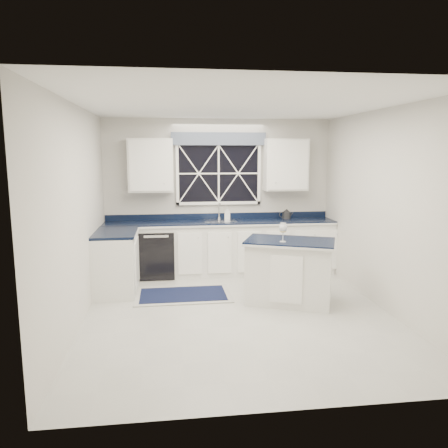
{
  "coord_description": "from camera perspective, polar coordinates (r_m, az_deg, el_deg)",
  "views": [
    {
      "loc": [
        -0.9,
        -5.47,
        2.12
      ],
      "look_at": [
        -0.14,
        0.4,
        1.14
      ],
      "focal_mm": 35.0,
      "sensor_mm": 36.0,
      "label": 1
    }
  ],
  "objects": [
    {
      "name": "window",
      "position": [
        7.73,
        -0.7,
        7.21
      ],
      "size": [
        1.65,
        0.09,
        1.26
      ],
      "color": "black",
      "rests_on": "ground"
    },
    {
      "name": "countertop",
      "position": [
        7.57,
        -0.46,
        0.24
      ],
      "size": [
        3.98,
        0.64,
        0.04
      ],
      "primitive_type": "cube",
      "color": "black",
      "rests_on": "base_cabinets"
    },
    {
      "name": "rug",
      "position": [
        6.65,
        -5.37,
        -9.18
      ],
      "size": [
        1.43,
        0.88,
        0.02
      ],
      "rotation": [
        0.0,
        0.0,
        0.01
      ],
      "color": "#A6A5A1",
      "rests_on": "ground"
    },
    {
      "name": "ground",
      "position": [
        5.93,
        1.86,
        -11.58
      ],
      "size": [
        4.5,
        4.5,
        0.0
      ],
      "primitive_type": "plane",
      "color": "#ABABA6",
      "rests_on": "ground"
    },
    {
      "name": "kettle",
      "position": [
        7.9,
        8.14,
        1.28
      ],
      "size": [
        0.25,
        0.18,
        0.18
      ],
      "rotation": [
        0.0,
        0.0,
        -0.24
      ],
      "color": "#2F2F32",
      "rests_on": "countertop"
    },
    {
      "name": "island",
      "position": [
        6.28,
        8.52,
        -6.11
      ],
      "size": [
        1.4,
        1.14,
        0.9
      ],
      "rotation": [
        0.0,
        0.0,
        -0.39
      ],
      "color": "silver",
      "rests_on": "ground"
    },
    {
      "name": "upper_cabinets",
      "position": [
        7.6,
        -0.59,
        7.7
      ],
      "size": [
        3.1,
        0.34,
        0.9
      ],
      "color": "silver",
      "rests_on": "ground"
    },
    {
      "name": "soap_bottle",
      "position": [
        7.78,
        0.44,
        1.44
      ],
      "size": [
        0.11,
        0.11,
        0.22
      ],
      "primitive_type": "imported",
      "rotation": [
        0.0,
        0.0,
        -0.15
      ],
      "color": "silver",
      "rests_on": "countertop"
    },
    {
      "name": "dishwasher",
      "position": [
        7.61,
        -8.72,
        -3.73
      ],
      "size": [
        0.6,
        0.58,
        0.82
      ],
      "primitive_type": "cube",
      "color": "black",
      "rests_on": "ground"
    },
    {
      "name": "base_cabinets",
      "position": [
        7.46,
        -2.84,
        -3.58
      ],
      "size": [
        3.99,
        1.6,
        0.9
      ],
      "color": "silver",
      "rests_on": "ground"
    },
    {
      "name": "back_wall",
      "position": [
        7.81,
        -0.73,
        3.7
      ],
      "size": [
        4.0,
        0.1,
        2.7
      ],
      "primitive_type": "cube",
      "color": "silver",
      "rests_on": "ground"
    },
    {
      "name": "faucet",
      "position": [
        7.73,
        -0.64,
        1.77
      ],
      "size": [
        0.05,
        0.2,
        0.3
      ],
      "color": "silver",
      "rests_on": "countertop"
    },
    {
      "name": "wine_glass",
      "position": [
        6.0,
        7.72,
        -0.63
      ],
      "size": [
        0.11,
        0.11,
        0.26
      ],
      "color": "silver",
      "rests_on": "island"
    }
  ]
}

